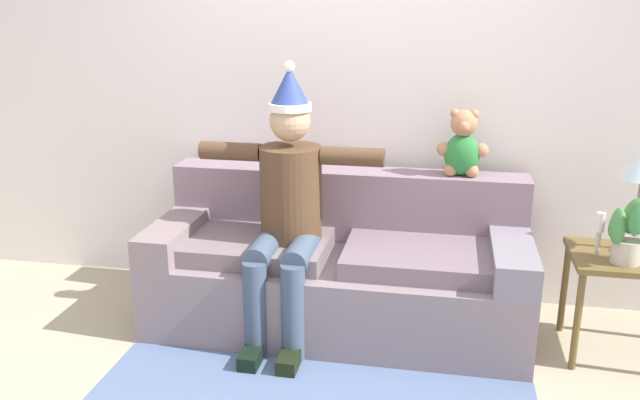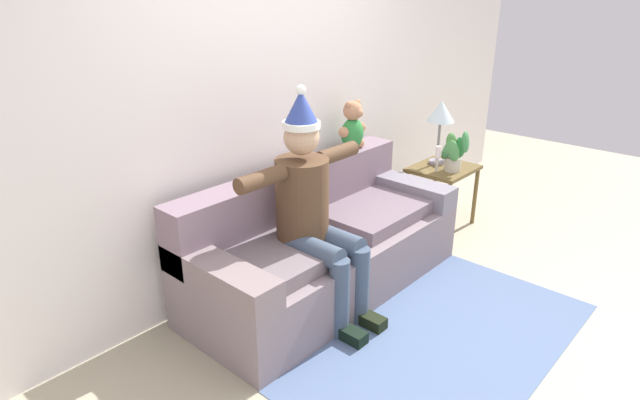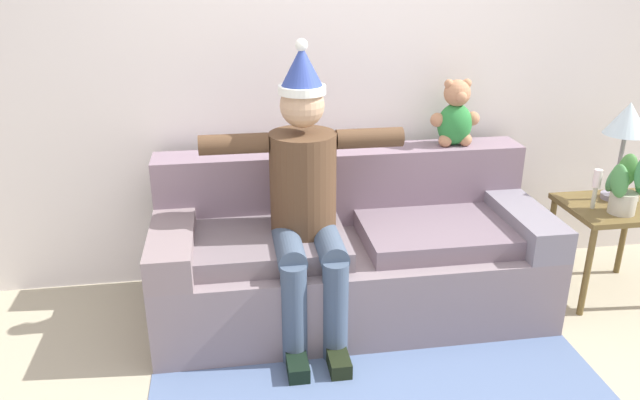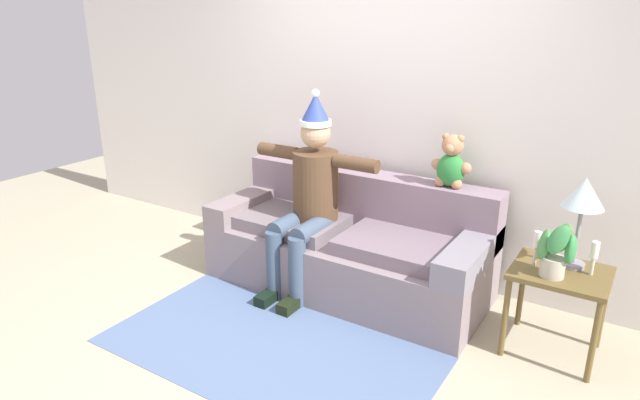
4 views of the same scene
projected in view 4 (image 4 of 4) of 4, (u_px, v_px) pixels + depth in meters
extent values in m
plane|color=#ADA488|center=(268.00, 349.00, 3.49)|extent=(10.00, 10.00, 0.00)
cube|color=silver|center=(385.00, 102.00, 4.28)|extent=(7.00, 0.10, 2.70)
cube|color=gray|center=(346.00, 262.00, 4.21)|extent=(2.09, 0.87, 0.42)
cube|color=gray|center=(367.00, 198.00, 4.32)|extent=(2.09, 0.24, 0.42)
cube|color=gray|center=(249.00, 203.00, 4.58)|extent=(0.22, 0.87, 0.17)
cube|color=gray|center=(470.00, 254.00, 3.64)|extent=(0.22, 0.87, 0.17)
cube|color=slate|center=(291.00, 220.00, 4.32)|extent=(0.84, 0.61, 0.10)
cube|color=slate|center=(402.00, 246.00, 3.84)|extent=(0.84, 0.61, 0.10)
cylinder|color=brown|center=(316.00, 186.00, 4.14)|extent=(0.34, 0.34, 0.52)
sphere|color=tan|center=(315.00, 133.00, 4.00)|extent=(0.22, 0.22, 0.22)
cylinder|color=white|center=(315.00, 123.00, 3.98)|extent=(0.23, 0.23, 0.04)
cone|color=#2D4291|center=(315.00, 107.00, 3.94)|extent=(0.21, 0.21, 0.20)
sphere|color=white|center=(315.00, 93.00, 3.91)|extent=(0.06, 0.06, 0.06)
cylinder|color=#415166|center=(290.00, 223.00, 4.11)|extent=(0.14, 0.40, 0.14)
cylinder|color=#415166|center=(275.00, 265.00, 4.04)|extent=(0.13, 0.13, 0.52)
cube|color=black|center=(269.00, 297.00, 4.05)|extent=(0.10, 0.24, 0.08)
cylinder|color=#415166|center=(312.00, 229.00, 4.01)|extent=(0.14, 0.40, 0.14)
cylinder|color=#415166|center=(297.00, 272.00, 3.94)|extent=(0.13, 0.13, 0.52)
cube|color=black|center=(291.00, 304.00, 3.95)|extent=(0.10, 0.24, 0.08)
cylinder|color=brown|center=(278.00, 151.00, 4.24)|extent=(0.34, 0.10, 0.10)
cylinder|color=brown|center=(356.00, 164.00, 3.89)|extent=(0.34, 0.10, 0.10)
ellipsoid|color=#2A7E37|center=(451.00, 170.00, 3.88)|extent=(0.20, 0.16, 0.24)
sphere|color=tan|center=(453.00, 145.00, 3.82)|extent=(0.15, 0.15, 0.15)
sphere|color=tan|center=(450.00, 148.00, 3.78)|extent=(0.07, 0.07, 0.07)
sphere|color=tan|center=(446.00, 137.00, 3.83)|extent=(0.05, 0.05, 0.05)
sphere|color=tan|center=(461.00, 139.00, 3.78)|extent=(0.05, 0.05, 0.05)
sphere|color=tan|center=(437.00, 164.00, 3.92)|extent=(0.08, 0.08, 0.08)
sphere|color=tan|center=(440.00, 181.00, 3.91)|extent=(0.08, 0.08, 0.08)
sphere|color=tan|center=(466.00, 168.00, 3.82)|extent=(0.08, 0.08, 0.08)
sphere|color=tan|center=(457.00, 184.00, 3.85)|extent=(0.08, 0.08, 0.08)
cube|color=brown|center=(561.00, 273.00, 3.31)|extent=(0.55, 0.48, 0.03)
cylinder|color=brown|center=(505.00, 317.00, 3.36)|extent=(0.04, 0.04, 0.53)
cylinder|color=brown|center=(594.00, 342.00, 3.11)|extent=(0.04, 0.04, 0.53)
cylinder|color=brown|center=(522.00, 290.00, 3.69)|extent=(0.04, 0.04, 0.53)
cylinder|color=brown|center=(603.00, 310.00, 3.44)|extent=(0.04, 0.04, 0.53)
cylinder|color=gray|center=(572.00, 264.00, 3.35)|extent=(0.14, 0.14, 0.03)
cylinder|color=gray|center=(577.00, 235.00, 3.29)|extent=(0.02, 0.02, 0.35)
cone|color=silver|center=(584.00, 193.00, 3.20)|extent=(0.24, 0.24, 0.18)
cylinder|color=#BEB9A3|center=(552.00, 267.00, 3.22)|extent=(0.14, 0.14, 0.12)
ellipsoid|color=#338743|center=(571.00, 250.00, 3.12)|extent=(0.07, 0.11, 0.18)
ellipsoid|color=#437E38|center=(562.00, 238.00, 3.18)|extent=(0.16, 0.14, 0.20)
ellipsoid|color=#3F7D46|center=(548.00, 243.00, 3.23)|extent=(0.11, 0.18, 0.21)
ellipsoid|color=#438643|center=(544.00, 244.00, 3.18)|extent=(0.10, 0.17, 0.21)
ellipsoid|color=#357D40|center=(559.00, 240.00, 3.07)|extent=(0.16, 0.12, 0.21)
cylinder|color=beige|center=(535.00, 256.00, 3.34)|extent=(0.02, 0.02, 0.13)
cylinder|color=white|center=(537.00, 239.00, 3.30)|extent=(0.04, 0.04, 0.10)
cylinder|color=beige|center=(592.00, 266.00, 3.24)|extent=(0.02, 0.02, 0.11)
cylinder|color=white|center=(595.00, 250.00, 3.20)|extent=(0.04, 0.04, 0.10)
cube|color=slate|center=(268.00, 349.00, 3.49)|extent=(2.10, 1.11, 0.01)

